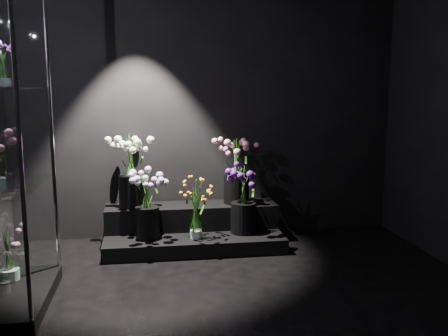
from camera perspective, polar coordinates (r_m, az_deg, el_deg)
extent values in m
plane|color=black|center=(3.60, 2.07, -16.59)|extent=(4.00, 4.00, 0.00)
plane|color=black|center=(5.22, -1.91, 7.41)|extent=(4.00, 0.00, 4.00)
plane|color=black|center=(1.34, 18.33, 1.32)|extent=(4.00, 0.00, 4.00)
cube|color=black|center=(5.00, -3.49, -8.17)|extent=(1.73, 0.77, 0.14)
cube|color=black|center=(5.13, -3.70, -5.49)|extent=(1.73, 0.38, 0.24)
cube|color=black|center=(4.07, -23.68, -13.50)|extent=(0.62, 1.04, 0.10)
cylinder|color=white|center=(4.77, -3.22, -6.72)|extent=(0.12, 0.12, 0.23)
cylinder|color=black|center=(4.81, -8.74, -6.20)|extent=(0.23, 0.23, 0.31)
cylinder|color=black|center=(4.94, 2.23, -5.69)|extent=(0.25, 0.25, 0.30)
cylinder|color=black|center=(5.04, -10.47, -2.61)|extent=(0.26, 0.26, 0.32)
cylinder|color=black|center=(5.13, 1.42, -2.34)|extent=(0.26, 0.26, 0.31)
cylinder|color=white|center=(4.21, -23.37, -10.09)|extent=(0.16, 0.16, 0.25)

